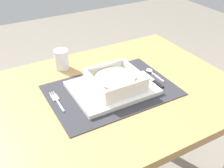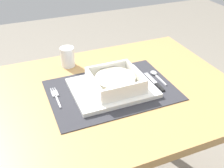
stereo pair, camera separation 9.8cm
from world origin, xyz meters
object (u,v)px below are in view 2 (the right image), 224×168
(drinking_glass, at_px, (68,58))
(butter_knife, at_px, (155,83))
(porridge_bowl, at_px, (115,81))
(spoon, at_px, (155,74))
(dining_table, at_px, (105,115))
(fork, at_px, (56,96))

(drinking_glass, bearing_deg, butter_knife, -45.02)
(porridge_bowl, xyz_separation_m, spoon, (0.19, 0.04, -0.03))
(dining_table, height_order, spoon, spoon)
(fork, bearing_deg, dining_table, -15.07)
(porridge_bowl, bearing_deg, drinking_glass, 113.62)
(fork, height_order, butter_knife, butter_knife)
(butter_knife, bearing_deg, fork, 166.80)
(fork, bearing_deg, butter_knife, -12.55)
(dining_table, xyz_separation_m, spoon, (0.23, 0.03, 0.12))
(fork, height_order, drinking_glass, drinking_glass)
(drinking_glass, bearing_deg, spoon, -35.90)
(fork, bearing_deg, spoon, -4.30)
(porridge_bowl, distance_m, drinking_glass, 0.28)
(dining_table, distance_m, spoon, 0.26)
(fork, height_order, spoon, spoon)
(dining_table, distance_m, butter_knife, 0.23)
(spoon, height_order, butter_knife, spoon)
(dining_table, bearing_deg, fork, 168.27)
(fork, distance_m, drinking_glass, 0.24)
(porridge_bowl, bearing_deg, butter_knife, -6.40)
(porridge_bowl, relative_size, butter_knife, 1.26)
(porridge_bowl, distance_m, butter_knife, 0.16)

